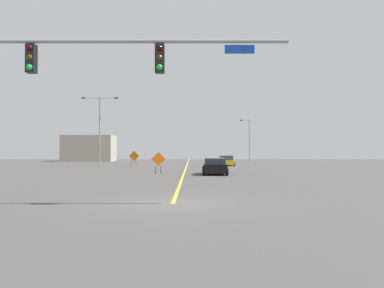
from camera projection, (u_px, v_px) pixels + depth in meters
ground at (174, 204)px, 13.41m from camera, size 148.94×148.94×0.00m
road_centre_stripe at (188, 164)px, 54.78m from camera, size 0.16×82.74×0.01m
traffic_signal_assembly at (38, 70)px, 13.51m from camera, size 14.30×0.44×6.61m
street_lamp_far_right at (101, 125)px, 44.73m from camera, size 4.47×0.24×8.57m
street_lamp_mid_left at (250, 139)px, 62.95m from camera, size 1.67×0.24×7.41m
construction_sign_right_lane at (135, 156)px, 48.26m from camera, size 1.39×0.23×2.00m
construction_sign_left_lane at (159, 160)px, 30.69m from camera, size 1.17×0.25×1.87m
car_black_near at (216, 166)px, 30.44m from camera, size 2.16×4.27×1.35m
car_yellow_mid at (227, 161)px, 49.14m from camera, size 2.20×3.99×1.35m
roadside_building_west at (90, 148)px, 71.41m from camera, size 9.59×5.41×5.01m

